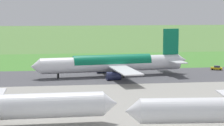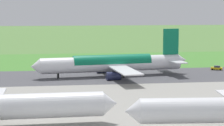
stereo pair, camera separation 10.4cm
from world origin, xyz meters
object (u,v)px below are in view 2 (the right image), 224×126
object	(u,v)px
airliner_main	(113,63)
service_car_followme	(217,68)
no_stopping_sign	(116,61)
traffic_cone_orange	(105,64)

from	to	relation	value
airliner_main	service_car_followme	world-z (taller)	airliner_main
service_car_followme	no_stopping_sign	size ratio (longest dim) A/B	1.84
no_stopping_sign	traffic_cone_orange	xyz separation A→B (m)	(4.67, 0.28, -1.20)
no_stopping_sign	airliner_main	bearing A→B (deg)	79.90
service_car_followme	traffic_cone_orange	distance (m)	43.98
service_car_followme	no_stopping_sign	distance (m)	39.96
no_stopping_sign	traffic_cone_orange	size ratio (longest dim) A/B	4.50
airliner_main	service_car_followme	xyz separation A→B (m)	(-39.94, -8.56, -3.51)
no_stopping_sign	traffic_cone_orange	distance (m)	4.83
airliner_main	traffic_cone_orange	size ratio (longest dim) A/B	98.40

